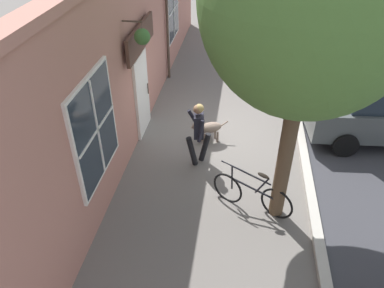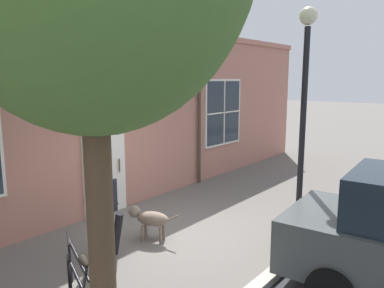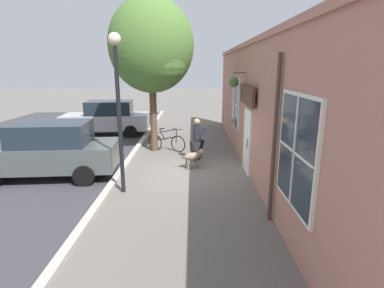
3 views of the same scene
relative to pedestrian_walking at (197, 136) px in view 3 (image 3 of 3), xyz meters
name	(u,v)px [view 3 (image 3 of 3)]	position (x,y,z in m)	size (l,w,h in m)	color
ground_plane	(182,172)	(0.54, 1.31, -0.94)	(90.00, 90.00, 0.00)	#66605B
curb_and_road	(7,171)	(6.38, 1.31, -0.92)	(10.10, 28.00, 0.12)	#B2ADA3
storefront_facade	(255,108)	(-1.80, 1.34, 1.19)	(0.95, 18.00, 4.24)	#B27566
pedestrian_walking	(197,136)	(0.00, 0.00, 0.00)	(0.59, 0.55, 1.59)	black
dog_on_leash	(194,156)	(0.12, 0.88, -0.51)	(0.94, 0.52, 0.67)	#7F6B5B
street_tree_by_curb	(153,48)	(1.70, -1.36, 3.17)	(3.33, 2.99, 6.06)	brown
leaning_bicycle	(166,142)	(1.26, -1.36, -0.56)	(1.62, 0.71, 1.01)	black
parked_car_nearest_curb	(107,118)	(4.59, -4.55, -0.06)	(4.43, 2.20, 1.75)	#B7B7BC
parked_car_mid_block	(48,150)	(4.70, 1.75, -0.06)	(4.43, 2.20, 1.75)	#474C4C
street_lamp	(118,90)	(2.11, 2.97, 1.88)	(0.32, 0.32, 4.23)	black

